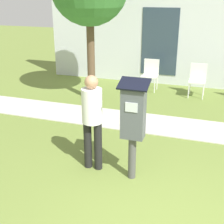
# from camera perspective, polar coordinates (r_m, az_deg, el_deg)

# --- Properties ---
(sidewalk) EXTENTS (12.00, 1.10, 0.02)m
(sidewalk) POSITION_cam_1_polar(r_m,az_deg,el_deg) (6.87, 14.63, -3.01)
(sidewalk) COLOR beige
(sidewalk) RESTS_ON ground
(building_facade) EXTENTS (10.00, 0.26, 3.20)m
(building_facade) POSITION_cam_1_polar(r_m,az_deg,el_deg) (9.73, 17.29, 13.54)
(building_facade) COLOR silver
(building_facade) RESTS_ON ground
(parking_meter) EXTENTS (0.44, 0.31, 1.59)m
(parking_meter) POSITION_cam_1_polar(r_m,az_deg,el_deg) (4.58, 3.88, -1.05)
(parking_meter) COLOR #4C4C4C
(parking_meter) RESTS_ON ground
(person_standing) EXTENTS (0.32, 0.32, 1.58)m
(person_standing) POSITION_cam_1_polar(r_m,az_deg,el_deg) (4.89, -3.64, -0.69)
(person_standing) COLOR black
(person_standing) RESTS_ON ground
(outdoor_chair_left) EXTENTS (0.44, 0.44, 0.90)m
(outdoor_chair_left) POSITION_cam_1_polar(r_m,az_deg,el_deg) (9.25, 7.06, 7.22)
(outdoor_chair_left) COLOR white
(outdoor_chair_left) RESTS_ON ground
(outdoor_chair_middle) EXTENTS (0.44, 0.44, 0.90)m
(outdoor_chair_middle) POSITION_cam_1_polar(r_m,az_deg,el_deg) (8.94, 15.39, 6.11)
(outdoor_chair_middle) COLOR white
(outdoor_chair_middle) RESTS_ON ground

